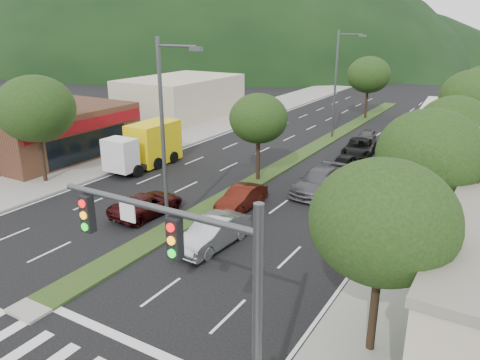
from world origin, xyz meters
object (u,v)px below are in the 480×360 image
Objects in this scene: tree_r_b at (431,155)px; streetlight_mid at (338,79)px; tree_med_far at (369,75)px; car_queue_e at (367,136)px; car_queue_b at (318,181)px; tree_r_a at (383,221)px; car_queue_d at (360,148)px; suv_maroon at (147,204)px; motorhome at (437,124)px; sedan_silver at (213,233)px; traffic_signal at (200,282)px; tree_r_d at (473,98)px; streetlight_near at (166,130)px; box_truck at (147,147)px; car_queue_c at (242,198)px; tree_r_c at (454,128)px; tree_med_near at (258,119)px; tree_l_a at (36,109)px; car_queue_a at (343,164)px.

streetlight_mid is at bearing 119.32° from tree_r_b.
tree_med_far is 12.48m from car_queue_e.
tree_r_a is at bearing -58.27° from car_queue_b.
tree_med_far reaches higher than car_queue_b.
car_queue_d is 1.48× the size of car_queue_e.
suv_maroon is 28.33m from motorhome.
tree_med_far is 36.56m from sedan_silver.
tree_med_far is 1.32× the size of car_queue_b.
traffic_signal reaches higher than car_queue_d.
streetlight_near is (-11.79, -22.00, 0.40)m from tree_r_d.
motorhome reaches higher than box_truck.
tree_r_d is at bearing 90.00° from tree_r_a.
tree_r_d is 24.97m from streetlight_near.
streetlight_near is 2.88× the size of car_queue_e.
car_queue_c is 20.08m from car_queue_e.
box_truck reaches higher than car_queue_e.
tree_r_a is 14.20m from car_queue_c.
tree_r_c is at bearing 57.66° from sedan_silver.
traffic_signal is 0.98× the size of tree_r_d.
tree_r_c is 0.93× the size of tree_med_far.
streetlight_near is 13.29m from box_truck.
box_truck is (-6.45, 7.42, 0.91)m from suv_maroon.
tree_r_d is 16.99m from tree_med_near.
car_queue_e is (6.02, 23.58, -0.05)m from suv_maroon.
traffic_signal is 31.68m from tree_r_d.
suv_maroon is (9.95, -0.72, -4.54)m from tree_l_a.
tree_l_a is 2.09× the size of car_queue_e.
car_queue_c is (1.50, -20.14, -4.90)m from streetlight_mid.
car_queue_a is at bearing 88.19° from sedan_silver.
sedan_silver is 25.04m from car_queue_e.
car_queue_d is at bearing 116.01° from tree_r_b.
car_queue_d is at bearing 99.21° from traffic_signal.
car_queue_b is at bearing 85.25° from sedan_silver.
traffic_signal is 35.08m from car_queue_e.
traffic_signal is 20.27m from car_queue_b.
tree_med_near is 0.83× the size of tree_l_a.
tree_r_d reaches higher than car_queue_b.
tree_l_a is (-12.50, -34.00, 0.18)m from tree_med_far.
tree_l_a reaches higher than traffic_signal.
motorhome is (-3.00, 23.12, -3.06)m from tree_r_b.
sedan_silver is 0.68× the size of box_truck.
car_queue_a is (4.36, 14.86, -4.94)m from streetlight_near.
tree_r_d is 0.73× the size of motorhome.
car_queue_d is at bearing -51.73° from streetlight_mid.
box_truck is at bearing -171.78° from tree_med_near.
tree_med_far is 1.03× the size of box_truck.
car_queue_c is at bearing 158.97° from box_truck.
car_queue_e is 20.43m from box_truck.
suv_maroon is at bearing -139.63° from car_queue_c.
car_queue_a is at bearing 124.39° from tree_r_b.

